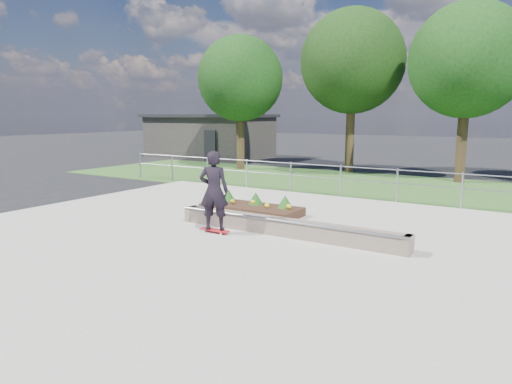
% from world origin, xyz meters
% --- Properties ---
extents(ground, '(120.00, 120.00, 0.00)m').
position_xyz_m(ground, '(0.00, 0.00, 0.00)').
color(ground, black).
rests_on(ground, ground).
extents(grass_verge, '(30.00, 8.00, 0.02)m').
position_xyz_m(grass_verge, '(0.00, 11.00, 0.01)').
color(grass_verge, '#2C5220').
rests_on(grass_verge, ground).
extents(concrete_slab, '(15.00, 15.00, 0.06)m').
position_xyz_m(concrete_slab, '(0.00, 0.00, 0.03)').
color(concrete_slab, '#A29C90').
rests_on(concrete_slab, ground).
extents(fence, '(20.06, 0.06, 1.20)m').
position_xyz_m(fence, '(0.00, 7.50, 0.77)').
color(fence, gray).
rests_on(fence, ground).
extents(building, '(8.40, 5.40, 3.00)m').
position_xyz_m(building, '(-14.00, 18.00, 1.51)').
color(building, '#2A2725').
rests_on(building, ground).
extents(tree_far_left, '(4.55, 4.55, 7.15)m').
position_xyz_m(tree_far_left, '(-8.00, 13.00, 4.85)').
color(tree_far_left, '#2F2113').
rests_on(tree_far_left, ground).
extents(tree_mid_left, '(5.25, 5.25, 8.25)m').
position_xyz_m(tree_mid_left, '(-2.50, 15.00, 5.61)').
color(tree_mid_left, '#352415').
rests_on(tree_mid_left, ground).
extents(tree_mid_right, '(4.90, 4.90, 7.70)m').
position_xyz_m(tree_mid_right, '(3.00, 14.00, 5.23)').
color(tree_mid_right, '#2F2013').
rests_on(tree_mid_right, ground).
extents(grind_ledge, '(6.00, 0.44, 0.43)m').
position_xyz_m(grind_ledge, '(0.89, 1.73, 0.26)').
color(grind_ledge, brown).
rests_on(grind_ledge, concrete_slab).
extents(planter_bed, '(3.00, 1.20, 0.61)m').
position_xyz_m(planter_bed, '(-1.14, 3.42, 0.24)').
color(planter_bed, black).
rests_on(planter_bed, concrete_slab).
extents(skateboarder, '(0.84, 0.72, 2.05)m').
position_xyz_m(skateboarder, '(-0.71, 1.01, 1.12)').
color(skateboarder, silver).
rests_on(skateboarder, concrete_slab).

